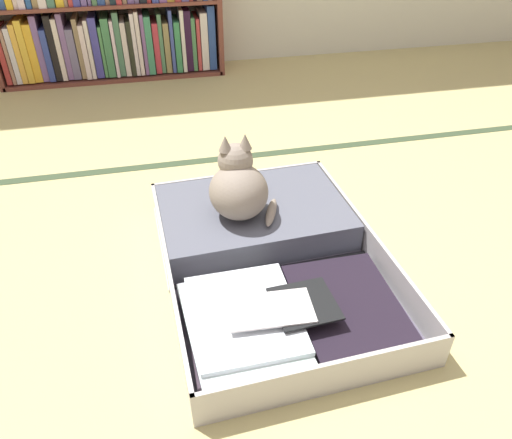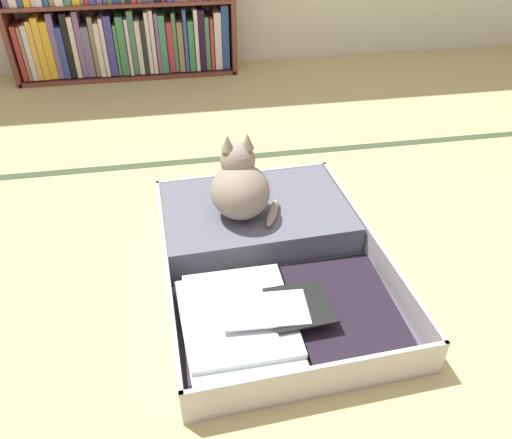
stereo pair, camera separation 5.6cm
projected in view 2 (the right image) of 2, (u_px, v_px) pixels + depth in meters
name	position (u px, v px, depth m)	size (l,w,h in m)	color
ground_plane	(279.00, 312.00, 1.48)	(10.00, 10.00, 0.00)	tan
tatami_border	(234.00, 157.00, 2.28)	(4.80, 0.05, 0.00)	#37482E
bookshelf	(120.00, 6.00, 2.95)	(1.38, 0.27, 0.90)	brown
open_suitcase	(265.00, 250.00, 1.65)	(0.73, 0.99, 0.12)	#BCB7B4
black_cat	(240.00, 186.00, 1.65)	(0.25, 0.23, 0.28)	gray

